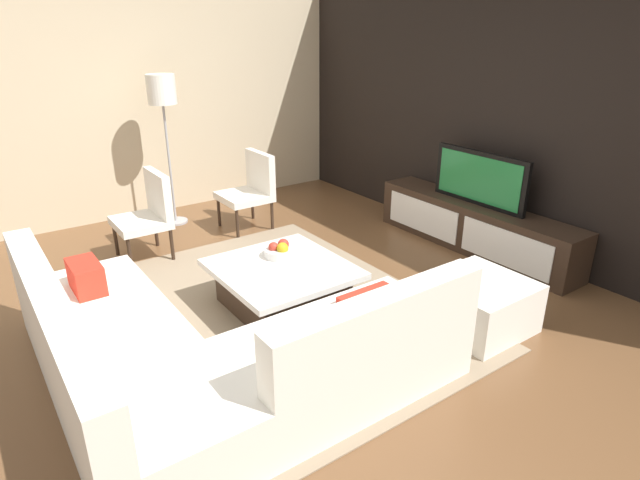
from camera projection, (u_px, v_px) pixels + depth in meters
The scene contains 13 objects.
ground_plane at pixel (279, 315), 4.31m from camera, with size 14.00×14.00×0.00m, color brown.
feature_wall_back at pixel (507, 113), 5.23m from camera, with size 6.40×0.12×2.80m, color black.
side_wall_left at pixel (151, 98), 6.29m from camera, with size 0.12×5.20×2.80m, color beige.
area_rug at pixel (273, 310), 4.38m from camera, with size 3.22×2.47×0.01m, color gray.
media_console at pixel (474, 227), 5.50m from camera, with size 2.34×0.44×0.50m.
television at pixel (480, 178), 5.30m from camera, with size 1.10×0.06×0.54m.
sectional_couch at pixel (204, 353), 3.34m from camera, with size 2.44×2.38×0.80m.
coffee_table at pixel (282, 286), 4.36m from camera, with size 1.06×1.02×0.38m.
accent_chair_near at pixel (149, 210), 5.25m from camera, with size 0.55×0.50×0.87m.
floor_lamp at pixel (162, 99), 5.79m from camera, with size 0.32×0.32×1.72m.
ottoman at pixel (479, 304), 4.08m from camera, with size 0.70×0.70×0.40m, color white.
fruit_bowl at pixel (281, 250), 4.46m from camera, with size 0.28×0.28×0.14m.
accent_chair_far at pixel (251, 186), 6.04m from camera, with size 0.55×0.53×0.87m.
Camera 1 is at (3.25, -1.90, 2.21)m, focal length 29.48 mm.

